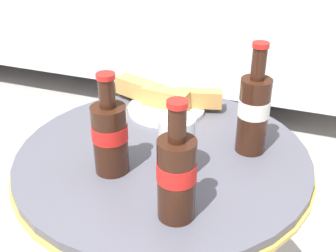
% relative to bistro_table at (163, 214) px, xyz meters
% --- Properties ---
extents(bistro_table, '(0.68, 0.68, 0.69)m').
position_rel_bistro_table_xyz_m(bistro_table, '(0.00, 0.00, 0.00)').
color(bistro_table, gold).
rests_on(bistro_table, ground_plane).
extents(cola_bottle_left, '(0.07, 0.07, 0.25)m').
position_rel_bistro_table_xyz_m(cola_bottle_left, '(0.18, 0.08, 0.28)').
color(cola_bottle_left, '#33190F').
rests_on(cola_bottle_left, bistro_table).
extents(cola_bottle_right, '(0.07, 0.07, 0.22)m').
position_rel_bistro_table_xyz_m(cola_bottle_right, '(-0.08, -0.10, 0.27)').
color(cola_bottle_right, '#33190F').
rests_on(cola_bottle_right, bistro_table).
extents(cola_bottle_center, '(0.07, 0.07, 0.23)m').
position_rel_bistro_table_xyz_m(cola_bottle_center, '(0.10, -0.19, 0.27)').
color(cola_bottle_center, '#33190F').
rests_on(cola_bottle_center, bistro_table).
extents(drinking_glass, '(0.08, 0.08, 0.13)m').
position_rel_bistro_table_xyz_m(drinking_glass, '(0.05, -0.06, 0.24)').
color(drinking_glass, black).
rests_on(drinking_glass, bistro_table).
extents(lunch_plate_near, '(0.31, 0.21, 0.06)m').
position_rel_bistro_table_xyz_m(lunch_plate_near, '(-0.07, 0.21, 0.21)').
color(lunch_plate_near, silver).
rests_on(lunch_plate_near, bistro_table).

